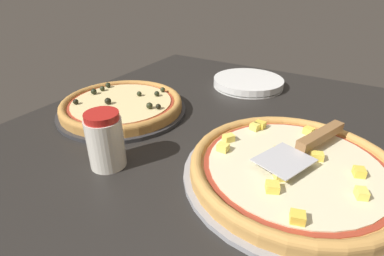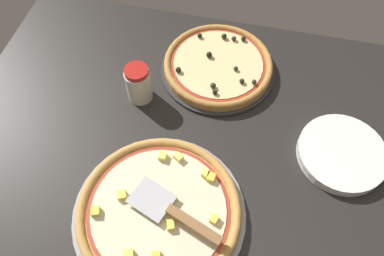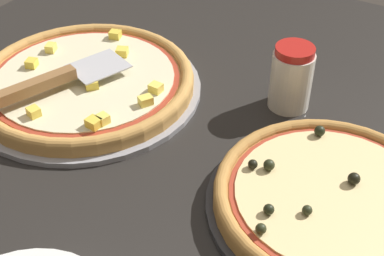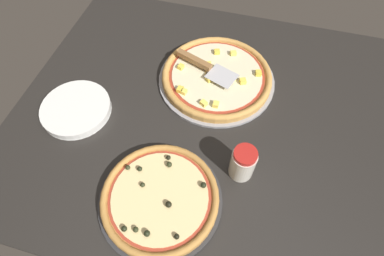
{
  "view_description": "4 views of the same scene",
  "coord_description": "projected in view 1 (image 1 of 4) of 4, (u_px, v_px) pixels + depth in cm",
  "views": [
    {
      "loc": [
        -50.62,
        -22.67,
        36.21
      ],
      "look_at": [
        1.92,
        8.93,
        3.0
      ],
      "focal_mm": 28.0,
      "sensor_mm": 36.0,
      "label": 1
    },
    {
      "loc": [
        13.75,
        -43.4,
        89.42
      ],
      "look_at": [
        1.92,
        8.93,
        3.0
      ],
      "focal_mm": 35.0,
      "sensor_mm": 36.0,
      "label": 2
    },
    {
      "loc": [
        59.51,
        43.25,
        56.51
      ],
      "look_at": [
        1.92,
        8.93,
        3.0
      ],
      "focal_mm": 50.0,
      "sensor_mm": 36.0,
      "label": 3
    },
    {
      "loc": [
        -11.64,
        58.68,
        83.68
      ],
      "look_at": [
        1.92,
        8.93,
        3.0
      ],
      "focal_mm": 28.0,
      "sensor_mm": 36.0,
      "label": 4
    }
  ],
  "objects": [
    {
      "name": "ground_plane",
      "position": [
        222.0,
        160.0,
        0.67
      ],
      "size": [
        129.14,
        111.46,
        3.6
      ],
      "primitive_type": "cube",
      "color": "black"
    },
    {
      "name": "parmesan_shaker",
      "position": [
        105.0,
        140.0,
        0.59
      ],
      "size": [
        7.28,
        7.28,
        11.82
      ],
      "color": "silver",
      "rests_on": "ground_plane"
    },
    {
      "name": "pizza_pan_back",
      "position": [
        123.0,
        111.0,
        0.84
      ],
      "size": [
        35.4,
        35.4,
        1.0
      ],
      "primitive_type": "cylinder",
      "color": "#2D2D30",
      "rests_on": "ground_plane"
    },
    {
      "name": "pizza_back",
      "position": [
        122.0,
        104.0,
        0.83
      ],
      "size": [
        33.28,
        33.28,
        4.11
      ],
      "color": "#B77F3D",
      "rests_on": "pizza_pan_back"
    },
    {
      "name": "pizza_pan_front",
      "position": [
        293.0,
        176.0,
        0.58
      ],
      "size": [
        42.38,
        42.38,
        1.0
      ],
      "primitive_type": "cylinder",
      "color": "#939399",
      "rests_on": "ground_plane"
    },
    {
      "name": "pizza_front",
      "position": [
        294.0,
        168.0,
        0.57
      ],
      "size": [
        39.83,
        39.83,
        3.71
      ],
      "color": "#C68E47",
      "rests_on": "pizza_pan_front"
    },
    {
      "name": "serving_spatula",
      "position": [
        313.0,
        141.0,
        0.6
      ],
      "size": [
        24.34,
        13.21,
        2.0
      ],
      "color": "#B7B7BC",
      "rests_on": "pizza_front"
    },
    {
      "name": "plate_stack",
      "position": [
        248.0,
        82.0,
        1.02
      ],
      "size": [
        23.46,
        23.46,
        2.8
      ],
      "color": "white",
      "rests_on": "ground_plane"
    }
  ]
}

